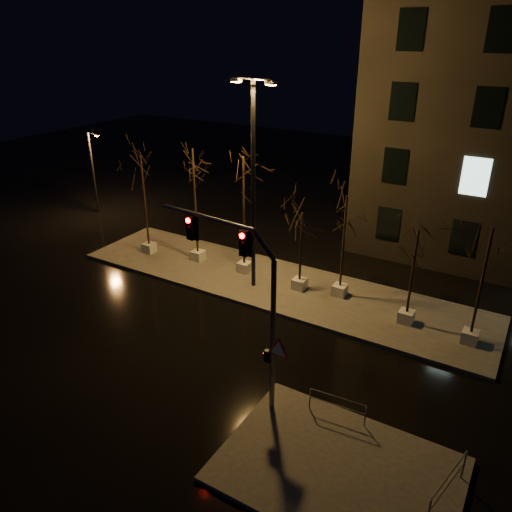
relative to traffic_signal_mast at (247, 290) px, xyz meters
The scene contains 15 objects.
ground 6.00m from the traffic_signal_mast, 148.40° to the left, with size 90.00×90.00×0.00m, color black.
median 9.84m from the traffic_signal_mast, 113.00° to the left, with size 22.00×5.00×0.15m, color #4A4742.
sidewalk_corner 6.11m from the traffic_signal_mast, 18.80° to the right, with size 7.00×5.00×0.15m, color #4A4742.
tree_0 13.95m from the traffic_signal_mast, 146.21° to the left, with size 1.80×1.80×5.91m.
tree_1 11.93m from the traffic_signal_mast, 135.42° to the left, with size 1.80×1.80×6.53m.
tree_2 10.03m from the traffic_signal_mast, 122.71° to the left, with size 1.80×1.80×6.47m.
tree_3 8.52m from the traffic_signal_mast, 103.64° to the left, with size 1.80×1.80×4.17m.
tree_4 8.63m from the traffic_signal_mast, 89.93° to the left, with size 1.80×1.80×5.26m.
tree_5 8.63m from the traffic_signal_mast, 65.87° to the left, with size 1.80×1.80×4.57m.
tree_6 9.85m from the traffic_signal_mast, 50.56° to the left, with size 1.80×1.80×5.32m.
traffic_signal_mast is the anchor object (origin of this frame).
streetlight_main 8.59m from the traffic_signal_mast, 119.65° to the left, with size 2.52×0.73×10.10m.
streetlight_far 22.87m from the traffic_signal_mast, 149.84° to the left, with size 1.13×0.22×5.76m.
guard_rail_a 4.93m from the traffic_signal_mast, 11.09° to the left, with size 1.98×0.18×0.86m.
guard_rail_b 7.97m from the traffic_signal_mast, ahead, with size 0.55×2.20×1.07m.
Camera 1 is at (11.01, -14.18, 12.19)m, focal length 35.00 mm.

